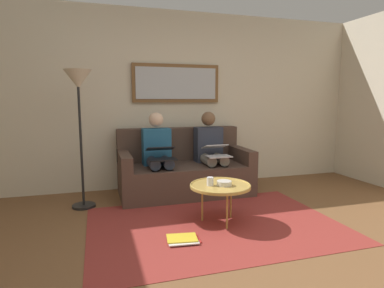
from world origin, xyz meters
name	(u,v)px	position (x,y,z in m)	size (l,w,h in m)	color
ground_plane	(252,270)	(0.00, 0.00, -0.05)	(6.00, 5.20, 0.10)	brown
wall_rear	(175,100)	(0.00, -2.60, 1.30)	(6.00, 0.12, 2.60)	beige
area_rug	(215,224)	(0.00, -0.85, 0.00)	(2.60, 1.80, 0.01)	maroon
couch	(184,171)	(0.00, -2.12, 0.31)	(1.80, 0.90, 0.90)	#4C382D
framed_mirror	(176,83)	(0.00, -2.51, 1.55)	(1.31, 0.05, 0.56)	brown
coffee_table	(220,186)	(-0.07, -0.90, 0.40)	(0.65, 0.65, 0.43)	tan
cup	(210,181)	(0.04, -0.91, 0.46)	(0.07, 0.07, 0.09)	silver
bowl	(224,183)	(-0.10, -0.87, 0.44)	(0.16, 0.16, 0.05)	beige
person_left	(211,150)	(-0.38, -2.05, 0.61)	(0.38, 0.58, 1.14)	#2D3342
laptop_silver	(217,151)	(-0.38, -1.81, 0.63)	(0.32, 0.36, 0.16)	silver
person_right	(158,152)	(0.38, -2.05, 0.61)	(0.38, 0.58, 1.14)	#235B84
laptop_black	(161,153)	(0.38, -1.81, 0.63)	(0.35, 0.37, 0.16)	black
magazine_stack	(183,239)	(0.43, -0.56, 0.02)	(0.32, 0.26, 0.03)	red
standing_lamp	(79,95)	(1.35, -1.85, 1.37)	(0.32, 0.32, 1.66)	black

